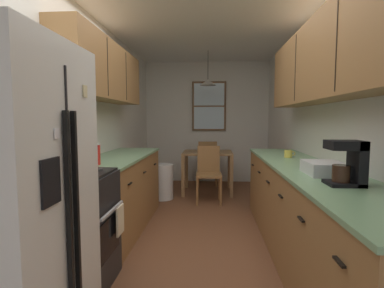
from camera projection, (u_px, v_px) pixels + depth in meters
ground_plane at (202, 224)px, 3.70m from camera, size 12.00×12.00×0.00m
wall_left at (97, 124)px, 3.68m from camera, size 0.10×9.00×2.55m
wall_right at (314, 124)px, 3.50m from camera, size 0.10×9.00×2.55m
wall_back at (207, 122)px, 6.22m from camera, size 4.40×0.10×2.55m
ceiling_slab at (203, 15)px, 3.48m from camera, size 4.40×9.00×0.08m
refrigerator at (8, 206)px, 1.54m from camera, size 0.70×0.79×1.74m
stove_range at (70, 229)px, 2.28m from camera, size 0.66×0.59×1.10m
microwave_over_range at (50, 69)px, 2.18m from camera, size 0.39×0.62×0.36m
counter_left at (120, 192)px, 3.53m from camera, size 0.64×1.91×0.90m
upper_cabinets_left at (104, 72)px, 3.37m from camera, size 0.33×1.99×0.65m
counter_right at (307, 215)px, 2.67m from camera, size 0.64×3.35×0.90m
upper_cabinets_right at (331, 57)px, 2.49m from camera, size 0.33×3.03×0.73m
dining_table at (208, 159)px, 5.25m from camera, size 0.88×0.74×0.75m
dining_chair_near at (209, 171)px, 4.69m from camera, size 0.41×0.41×0.90m
dining_chair_far at (208, 161)px, 5.84m from camera, size 0.41×0.41×0.90m
pendant_light at (208, 82)px, 5.14m from camera, size 0.29×0.29×0.61m
back_window at (209, 106)px, 6.12m from camera, size 0.72×0.05×1.04m
trash_bin at (163, 182)px, 4.86m from camera, size 0.34×0.34×0.59m
storage_canister at (95, 154)px, 2.77m from camera, size 0.10×0.10×0.21m
dish_towel at (120, 220)px, 2.40m from camera, size 0.02×0.16×0.24m
coffee_maker at (349, 162)px, 1.89m from camera, size 0.22×0.18×0.30m
mug_by_coffeemaker at (288, 154)px, 3.30m from camera, size 0.12×0.09×0.09m
dish_rack at (324, 168)px, 2.28m from camera, size 0.28×0.34×0.10m
table_serving_bowl at (210, 151)px, 5.15m from camera, size 0.22×0.22×0.06m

